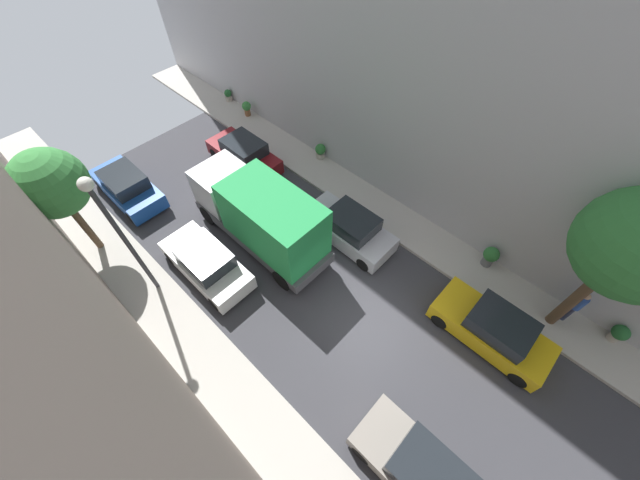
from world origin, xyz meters
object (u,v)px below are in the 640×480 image
parked_car_left_4 (127,187)px  potted_plant_1 (490,256)px  pedestrian (576,305)px  parked_car_right_2 (244,154)px  potted_plant_4 (247,108)px  lamp_post (115,226)px  street_tree_1 (637,246)px  potted_plant_3 (228,95)px  street_tree_0 (51,184)px  potted_plant_0 (620,333)px  parked_car_left_2 (423,473)px  parked_car_right_0 (493,329)px  potted_plant_2 (320,151)px  delivery_truck (261,216)px  parked_car_left_3 (206,263)px  parked_car_right_1 (349,228)px

parked_car_left_4 → potted_plant_1: parked_car_left_4 is taller
pedestrian → potted_plant_1: pedestrian is taller
parked_car_right_2 → potted_plant_4: size_ratio=4.87×
pedestrian → lamp_post: lamp_post is taller
street_tree_1 → potted_plant_3: (0.83, 20.82, -4.41)m
street_tree_0 → potted_plant_0: size_ratio=6.11×
parked_car_left_2 → potted_plant_0: parked_car_left_2 is taller
potted_plant_4 → lamp_post: bearing=-147.3°
parked_car_right_0 → potted_plant_4: size_ratio=4.87×
potted_plant_2 → parked_car_left_4: bearing=150.3°
delivery_truck → potted_plant_4: delivery_truck is taller
pedestrian → potted_plant_0: 1.74m
parked_car_left_4 → lamp_post: size_ratio=0.71×
parked_car_left_3 → pedestrian: pedestrian is taller
street_tree_0 → lamp_post: (0.64, -3.64, 0.13)m
pedestrian → potted_plant_3: pedestrian is taller
parked_car_left_2 → delivery_truck: size_ratio=0.64×
parked_car_right_0 → delivery_truck: 9.79m
parked_car_left_4 → street_tree_0: size_ratio=0.83×
potted_plant_0 → parked_car_left_2: bearing=161.9°
parked_car_left_3 → lamp_post: (-1.90, 0.93, 3.29)m
parked_car_left_3 → potted_plant_2: parked_car_left_3 is taller
potted_plant_1 → potted_plant_4: 15.69m
street_tree_1 → street_tree_0: bearing=122.7°
parked_car_right_2 → potted_plant_3: (3.06, 5.35, -0.20)m
potted_plant_3 → potted_plant_4: size_ratio=0.82×
parked_car_right_0 → parked_car_right_2: same height
pedestrian → potted_plant_3: bearing=89.1°
delivery_truck → potted_plant_0: size_ratio=7.98×
parked_car_right_2 → potted_plant_1: (2.90, -12.42, -0.00)m
parked_car_left_3 → lamp_post: bearing=154.0°
potted_plant_1 → parked_car_right_1: bearing=119.1°
parked_car_right_1 → street_tree_0: street_tree_0 is taller
street_tree_1 → potted_plant_4: bearing=88.1°
parked_car_right_0 → potted_plant_0: size_ratio=5.08×
parked_car_right_2 → street_tree_1: 16.19m
potted_plant_0 → potted_plant_3: potted_plant_0 is taller
parked_car_right_2 → potted_plant_2: parked_car_right_2 is taller
parked_car_left_4 → parked_car_left_2: bearing=-90.0°
street_tree_1 → potted_plant_4: size_ratio=7.51×
parked_car_left_2 → potted_plant_3: size_ratio=5.94×
parked_car_right_0 → pedestrian: pedestrian is taller
pedestrian → street_tree_0: street_tree_0 is taller
parked_car_right_0 → delivery_truck: delivery_truck is taller
parked_car_right_0 → parked_car_right_1: (0.00, 6.81, 0.00)m
parked_car_right_1 → street_tree_1: bearing=-74.9°
pedestrian → parked_car_left_3: bearing=125.0°
parked_car_left_4 → parked_car_right_2: 5.84m
lamp_post → parked_car_left_3: bearing=-26.0°
street_tree_1 → potted_plant_0: 4.80m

